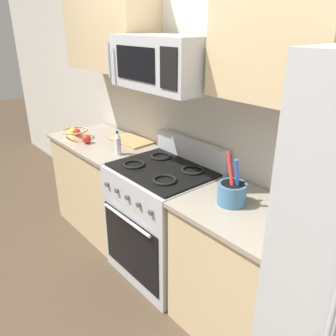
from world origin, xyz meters
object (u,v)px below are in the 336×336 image
Objects in this scene: microwave at (166,62)px; utensil_crock at (232,192)px; cutting_board at (131,141)px; apple_loose at (87,139)px; range_oven at (163,220)px; bottle_vinegar at (118,144)px; fruit_basket at (75,133)px.

microwave reaches higher than utensil_crock.
utensil_crock is (0.66, -0.03, -0.70)m from microwave.
cutting_board is (-0.70, 0.17, -0.76)m from microwave.
apple_loose is at bearing -169.55° from microwave.
microwave is 2.25× the size of utensil_crock.
microwave is 1.19m from apple_loose.
utensil_crock is 4.07× the size of apple_loose.
range_oven is 13.35× the size of apple_loose.
range_oven is 0.85m from cutting_board.
bottle_vinegar reaches higher than apple_loose.
microwave is 9.16× the size of apple_loose.
utensil_crock is 1.79m from fruit_basket.
utensil_crock is at bearing 4.93° from apple_loose.
apple_loose is at bearing 4.13° from fruit_basket.
range_oven is 4.42× the size of fruit_basket.
range_oven is 1.23m from fruit_basket.
microwave is at bearing 9.34° from fruit_basket.
microwave is 0.85m from bottle_vinegar.
utensil_crock reaches higher than range_oven.
utensil_crock is 1.59m from apple_loose.
bottle_vinegar is (0.21, -0.27, 0.08)m from cutting_board.
microwave is 1.88× the size of cutting_board.
microwave reaches higher than bottle_vinegar.
apple_loose is at bearing -171.21° from range_oven.
range_oven is 1.21m from microwave.
utensil_crock is 1.16m from bottle_vinegar.
apple_loose is 0.40m from cutting_board.
apple_loose is 0.43m from bottle_vinegar.
range_oven is at bearing 179.51° from utensil_crock.
microwave is 1.05m from cutting_board.
range_oven is 2.74× the size of cutting_board.
cutting_board is at bearing 166.76° from microwave.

